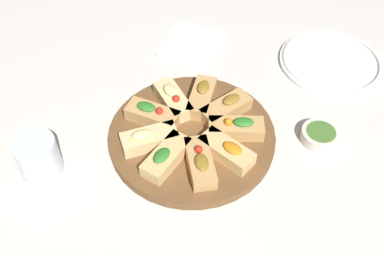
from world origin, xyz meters
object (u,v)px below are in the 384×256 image
(water_glass, at_px, (38,157))
(serving_board, at_px, (192,136))
(plate_left, at_px, (331,61))
(napkin_stack, at_px, (190,43))
(dipping_bowl, at_px, (320,135))

(water_glass, bearing_deg, serving_board, 133.07)
(plate_left, relative_size, water_glass, 2.93)
(plate_left, height_order, napkin_stack, plate_left)
(serving_board, xyz_separation_m, napkin_stack, (-0.29, -0.16, -0.01))
(plate_left, xyz_separation_m, water_glass, (0.60, -0.42, 0.04))
(water_glass, distance_m, napkin_stack, 0.50)
(napkin_stack, relative_size, dipping_bowl, 1.85)
(water_glass, relative_size, napkin_stack, 0.59)
(serving_board, xyz_separation_m, water_glass, (0.21, -0.23, 0.03))
(napkin_stack, bearing_deg, plate_left, 105.63)
(serving_board, distance_m, napkin_stack, 0.33)
(serving_board, relative_size, dipping_bowl, 4.38)
(plate_left, bearing_deg, water_glass, -35.17)
(napkin_stack, bearing_deg, serving_board, 28.92)
(water_glass, bearing_deg, dipping_bowl, 125.89)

